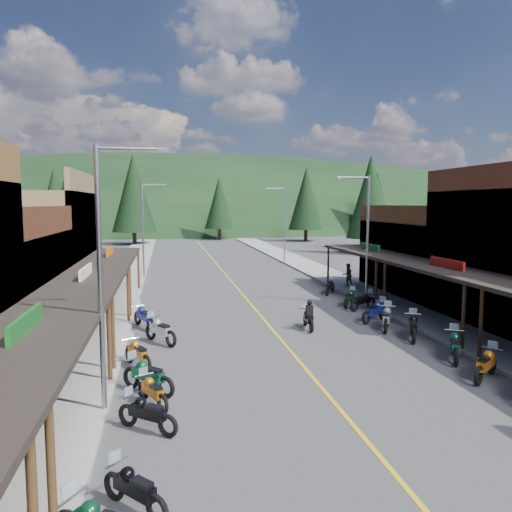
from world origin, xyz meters
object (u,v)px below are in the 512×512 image
streetlight_0 (105,267)px  pine_11 (370,197)px  bike_west_7 (138,352)px  bike_east_9 (375,310)px  pine_4 (306,198)px  pine_8 (16,207)px  bike_east_7 (413,326)px  pine_7 (15,199)px  pine_5 (368,195)px  pine_9 (377,203)px  streetlight_1 (145,226)px  pine_2 (134,193)px  bike_east_11 (349,297)px  bike_east_8 (387,317)px  bike_west_6 (148,374)px  bike_east_5 (486,363)px  pine_10 (69,200)px  bike_east_6 (455,345)px  pine_1 (55,198)px  bike_east_12 (330,286)px  streetlight_2 (365,234)px  pine_6 (446,203)px  pedestrian_east_b (348,275)px  bike_west_8 (160,329)px  bike_east_10 (363,300)px  bike_west_5 (153,390)px  bike_west_4 (147,412)px  streetlight_3 (283,221)px  bike_west_9 (144,316)px  shop_west_3 (23,250)px  shop_east_3 (437,257)px  rider_on_bike (308,317)px  bike_west_3 (135,487)px

streetlight_0 → pine_11: size_ratio=0.65×
bike_west_7 → bike_east_9: 13.24m
pine_4 → pine_8: size_ratio=1.25×
bike_east_7 → pine_7: bearing=142.1°
pine_5 → pine_9: (-10.00, -27.00, -1.61)m
streetlight_1 → pine_2: (-3.05, 36.00, 3.53)m
pine_4 → bike_east_11: (-12.14, -52.35, -6.66)m
streetlight_0 → bike_east_8: size_ratio=3.45×
bike_west_6 → bike_east_5: bike_west_6 is taller
pine_10 → pine_9: bearing=-6.8°
bike_east_6 → bike_east_9: 6.80m
pine_1 → bike_east_12: pine_1 is taller
streetlight_2 → pine_6: 68.30m
bike_east_5 → pedestrian_east_b: (2.16, 19.67, 0.38)m
streetlight_0 → pine_10: (-11.05, 56.00, 2.32)m
pine_11 → bike_west_8: size_ratio=5.32×
streetlight_2 → bike_east_10: streetlight_2 is taller
streetlight_1 → bike_east_11: size_ratio=3.98×
bike_west_5 → bike_east_11: bike_east_11 is taller
bike_west_4 → bike_east_6: bike_east_6 is taller
streetlight_0 → bike_east_5: streetlight_0 is taller
streetlight_3 → bike_east_5: 35.69m
bike_east_6 → pine_8: bearing=151.3°
bike_east_12 → streetlight_0: bearing=-93.1°
pine_1 → bike_west_8: (18.49, -68.63, -6.57)m
bike_west_9 → bike_east_5: size_ratio=1.03×
bike_west_6 → pine_1: bearing=57.6°
pine_6 → bike_east_6: 78.34m
pedestrian_east_b → shop_west_3: bearing=3.0°
streetlight_2 → pine_1: (-30.95, 62.00, 2.78)m
streetlight_0 → pine_6: (52.95, 70.00, 2.02)m
pine_9 → bike_east_11: bearing=-115.9°
shop_east_3 → rider_on_bike: shop_east_3 is taller
pine_8 → pine_6: bearing=19.4°
bike_east_12 → rider_on_bike: size_ratio=1.00×
pine_5 → bike_east_5: 82.69m
bike_west_4 → pedestrian_east_b: pedestrian_east_b is taller
pine_8 → bike_west_5: 48.90m
shop_west_3 → rider_on_bike: shop_west_3 is taller
bike_west_7 → bike_west_5: bearing=-107.5°
pine_7 → bike_west_6: pine_7 is taller
bike_west_8 → rider_on_bike: size_ratio=1.13×
shop_east_3 → bike_west_8: (-19.26, -9.93, -1.87)m
streetlight_3 → bike_east_7: (-0.88, -30.04, -3.80)m
pine_4 → bike_west_3: size_ratio=6.57×
pine_1 → bike_west_3: (18.10, -81.16, -6.69)m
pine_2 → bike_east_12: size_ratio=6.82×
bike_east_8 → pedestrian_east_b: size_ratio=1.36×
streetlight_3 → pine_2: bearing=121.2°
bike_east_6 → pine_11: bearing=99.7°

